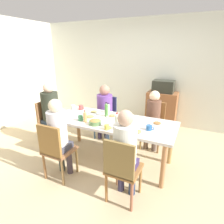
{
  "coord_description": "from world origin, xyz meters",
  "views": [
    {
      "loc": [
        1.22,
        -2.56,
        1.87
      ],
      "look_at": [
        0.0,
        0.0,
        0.9
      ],
      "focal_mm": 29.41,
      "sensor_mm": 36.0,
      "label": 1
    }
  ],
  "objects": [
    {
      "name": "person_3",
      "position": [
        0.52,
        0.71,
        0.68
      ],
      "size": [
        0.3,
        0.3,
        1.16
      ],
      "color": "brown",
      "rests_on": "ground_plane"
    },
    {
      "name": "plate_2",
      "position": [
        -0.47,
        0.21,
        0.76
      ],
      "size": [
        0.22,
        0.22,
        0.04
      ],
      "color": "silver",
      "rests_on": "dining_table"
    },
    {
      "name": "wall_back",
      "position": [
        0.0,
        2.12,
        1.3
      ],
      "size": [
        6.31,
        0.12,
        2.6
      ],
      "primitive_type": "cube",
      "color": "silver",
      "rests_on": "ground_plane"
    },
    {
      "name": "person_1",
      "position": [
        -1.33,
        0.0,
        0.76
      ],
      "size": [
        0.32,
        0.32,
        1.28
      ],
      "color": "#333D50",
      "rests_on": "ground_plane"
    },
    {
      "name": "cup_3",
      "position": [
        0.41,
        -0.13,
        0.78
      ],
      "size": [
        0.11,
        0.08,
        0.08
      ],
      "color": "white",
      "rests_on": "dining_table"
    },
    {
      "name": "plate_5",
      "position": [
        0.72,
        0.15,
        0.76
      ],
      "size": [
        0.22,
        0.22,
        0.04
      ],
      "color": "white",
      "rests_on": "dining_table"
    },
    {
      "name": "plate_1",
      "position": [
        0.53,
        -0.28,
        0.76
      ],
      "size": [
        0.23,
        0.23,
        0.04
      ],
      "color": "white",
      "rests_on": "dining_table"
    },
    {
      "name": "person_4",
      "position": [
        -0.52,
        -0.72,
        0.72
      ],
      "size": [
        0.3,
        0.3,
        1.23
      ],
      "color": "#36403C",
      "rests_on": "ground_plane"
    },
    {
      "name": "plate_3",
      "position": [
        -0.39,
        -0.05,
        0.76
      ],
      "size": [
        0.26,
        0.26,
        0.04
      ],
      "color": "white",
      "rests_on": "dining_table"
    },
    {
      "name": "cup_1",
      "position": [
        0.09,
        -0.36,
        0.79
      ],
      "size": [
        0.11,
        0.08,
        0.08
      ],
      "color": "#DCCC4A",
      "rests_on": "dining_table"
    },
    {
      "name": "person_0",
      "position": [
        -0.52,
        0.72,
        0.72
      ],
      "size": [
        0.33,
        0.33,
        1.18
      ],
      "color": "#32394A",
      "rests_on": "ground_plane"
    },
    {
      "name": "chair_1",
      "position": [
        -1.42,
        0.0,
        0.51
      ],
      "size": [
        0.4,
        0.4,
        0.9
      ],
      "color": "brown",
      "rests_on": "ground_plane"
    },
    {
      "name": "chair_0",
      "position": [
        -0.52,
        0.81,
        0.51
      ],
      "size": [
        0.4,
        0.4,
        0.9
      ],
      "color": "#2E3343",
      "rests_on": "ground_plane"
    },
    {
      "name": "cup_4",
      "position": [
        -0.8,
        0.26,
        0.79
      ],
      "size": [
        0.12,
        0.08,
        0.09
      ],
      "color": "#C24946",
      "rests_on": "dining_table"
    },
    {
      "name": "plate_0",
      "position": [
        -0.07,
        0.15,
        0.76
      ],
      "size": [
        0.21,
        0.21,
        0.04
      ],
      "color": "silver",
      "rests_on": "dining_table"
    },
    {
      "name": "ground_plane",
      "position": [
        0.0,
        0.0,
        0.0
      ],
      "size": [
        7.28,
        7.28,
        0.0
      ],
      "primitive_type": "plane",
      "color": "#C6B086"
    },
    {
      "name": "side_cabinet",
      "position": [
        0.47,
        1.82,
        0.45
      ],
      "size": [
        0.7,
        0.44,
        0.9
      ],
      "primitive_type": "cube",
      "color": "brown",
      "rests_on": "ground_plane"
    },
    {
      "name": "chair_4",
      "position": [
        -0.52,
        -0.81,
        0.51
      ],
      "size": [
        0.4,
        0.4,
        0.9
      ],
      "color": "brown",
      "rests_on": "ground_plane"
    },
    {
      "name": "chair_2",
      "position": [
        0.52,
        -0.81,
        0.51
      ],
      "size": [
        0.4,
        0.4,
        0.9
      ],
      "color": "olive",
      "rests_on": "ground_plane"
    },
    {
      "name": "microwave",
      "position": [
        0.47,
        1.82,
        1.04
      ],
      "size": [
        0.48,
        0.36,
        0.28
      ],
      "primitive_type": "cube",
      "color": "#2B2E25",
      "rests_on": "side_cabinet"
    },
    {
      "name": "bottle_3",
      "position": [
        -0.24,
        0.33,
        0.83
      ],
      "size": [
        0.06,
        0.06,
        0.18
      ],
      "color": "silver",
      "rests_on": "dining_table"
    },
    {
      "name": "bottle_0",
      "position": [
        -0.18,
        0.15,
        0.87
      ],
      "size": [
        0.06,
        0.06,
        0.26
      ],
      "color": "#458239",
      "rests_on": "dining_table"
    },
    {
      "name": "plate_4",
      "position": [
        0.31,
        -0.04,
        0.76
      ],
      "size": [
        0.22,
        0.22,
        0.04
      ],
      "color": "#EDE3C4",
      "rests_on": "dining_table"
    },
    {
      "name": "cup_2",
      "position": [
        -0.94,
        0.21,
        0.79
      ],
      "size": [
        0.11,
        0.08,
        0.09
      ],
      "color": "white",
      "rests_on": "dining_table"
    },
    {
      "name": "cup_5",
      "position": [
        0.32,
        -0.31,
        0.79
      ],
      "size": [
        0.11,
        0.07,
        0.09
      ],
      "color": "gold",
      "rests_on": "dining_table"
    },
    {
      "name": "cup_0",
      "position": [
        -0.47,
        -0.23,
        0.79
      ],
      "size": [
        0.11,
        0.08,
        0.09
      ],
      "color": "#418357",
      "rests_on": "dining_table"
    },
    {
      "name": "bowl_0",
      "position": [
        -0.17,
        -0.26,
        0.79
      ],
      "size": [
        0.19,
        0.19,
        0.08
      ],
      "color": "#557946",
      "rests_on": "dining_table"
    },
    {
      "name": "chair_3",
      "position": [
        0.52,
        0.81,
        0.51
      ],
      "size": [
        0.4,
        0.4,
        0.9
      ],
      "color": "olive",
      "rests_on": "ground_plane"
    },
    {
      "name": "dining_table",
      "position": [
        0.0,
        0.0,
        0.67
      ],
      "size": [
        2.08,
        0.86,
        0.75
      ],
      "color": "silver",
      "rests_on": "ground_plane"
    },
    {
      "name": "bottle_1",
      "position": [
        0.21,
        -0.27,
        0.87
      ],
      "size": [
        0.07,
        0.07,
        0.26
      ],
      "color": "silver",
      "rests_on": "dining_table"
    },
    {
      "name": "person_2",
      "position": [
        0.52,
        -0.72,
        0.72
      ],
      "size": [
        0.3,
        0.3,
        1.22
      ],
      "color": "#302B49",
      "rests_on": "ground_plane"
    },
    {
      "name": "cup_6",
      "position": [
        0.65,
        -0.11,
        0.78
      ],
      "size": [
        0.12,
        0.08,
        0.08
      ],
      "color": "#2A5E9D",
      "rests_on": "dining_table"
    },
    {
      "name": "bottle_2",
      "position": [
        -0.37,
        -0.24,
        0.84
      ],
      "size": [
        0.06,
        0.06,
        0.2
      ],
      "color": "tan",
      "rests_on": "dining_table"
    }
  ]
}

